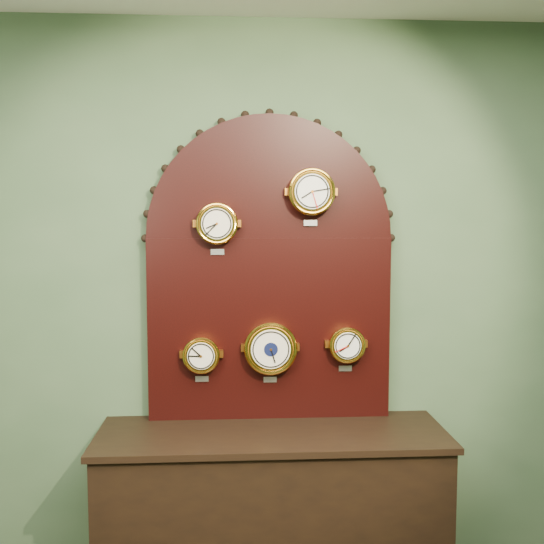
{
  "coord_description": "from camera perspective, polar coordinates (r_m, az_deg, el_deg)",
  "views": [
    {
      "loc": [
        -0.17,
        -0.61,
        1.83
      ],
      "look_at": [
        0.0,
        2.25,
        1.58
      ],
      "focal_mm": 41.1,
      "sensor_mm": 36.0,
      "label": 1
    }
  ],
  "objects": [
    {
      "name": "wall_back",
      "position": [
        3.14,
        -0.28,
        -2.87
      ],
      "size": [
        4.0,
        0.0,
        4.0
      ],
      "primitive_type": "plane",
      "rotation": [
        1.57,
        0.0,
        0.0
      ],
      "color": "#445F41",
      "rests_on": "ground"
    },
    {
      "name": "shop_counter",
      "position": [
        3.18,
        0.02,
        -21.71
      ],
      "size": [
        1.6,
        0.5,
        0.8
      ],
      "primitive_type": "cube",
      "color": "black",
      "rests_on": "ground_plane"
    },
    {
      "name": "display_board",
      "position": [
        3.07,
        -0.23,
        1.19
      ],
      "size": [
        1.26,
        0.06,
        1.53
      ],
      "color": "black",
      "rests_on": "shop_counter"
    },
    {
      "name": "roman_clock",
      "position": [
        2.99,
        -5.06,
        4.43
      ],
      "size": [
        0.2,
        0.08,
        0.25
      ],
      "color": "gold",
      "rests_on": "display_board"
    },
    {
      "name": "arabic_clock",
      "position": [
        3.01,
        3.63,
        7.34
      ],
      "size": [
        0.23,
        0.08,
        0.28
      ],
      "color": "gold",
      "rests_on": "display_board"
    },
    {
      "name": "hygrometer",
      "position": [
        3.07,
        -6.49,
        -7.54
      ],
      "size": [
        0.18,
        0.08,
        0.23
      ],
      "color": "gold",
      "rests_on": "display_board"
    },
    {
      "name": "barometer",
      "position": [
        3.06,
        -0.14,
        -6.99
      ],
      "size": [
        0.26,
        0.08,
        0.31
      ],
      "color": "gold",
      "rests_on": "display_board"
    },
    {
      "name": "tide_clock",
      "position": [
        3.1,
        6.86,
        -6.62
      ],
      "size": [
        0.18,
        0.08,
        0.23
      ],
      "color": "gold",
      "rests_on": "display_board"
    }
  ]
}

